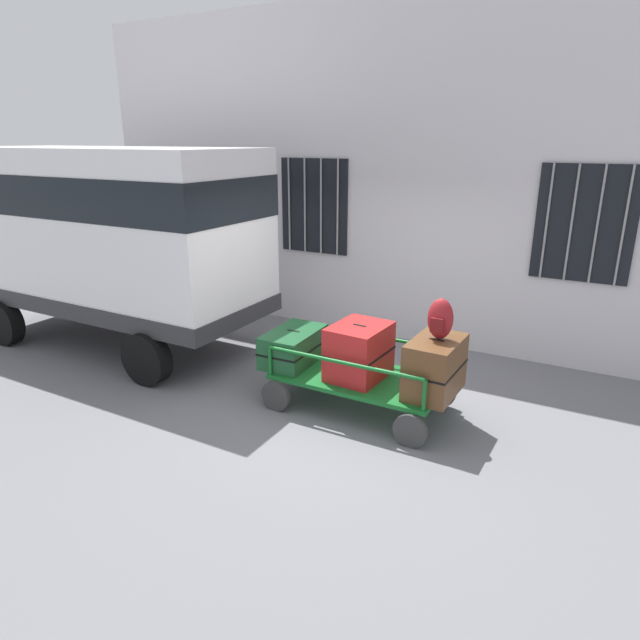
# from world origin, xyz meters

# --- Properties ---
(ground_plane) EXTENTS (40.00, 40.00, 0.00)m
(ground_plane) POSITION_xyz_m (0.00, 0.00, 0.00)
(ground_plane) COLOR slate
(building_wall) EXTENTS (12.00, 0.38, 5.00)m
(building_wall) POSITION_xyz_m (0.00, 2.64, 2.50)
(building_wall) COLOR silver
(building_wall) RESTS_ON ground
(van) EXTENTS (4.74, 1.99, 2.93)m
(van) POSITION_xyz_m (-3.98, 0.20, 1.79)
(van) COLOR white
(van) RESTS_ON ground
(luggage_cart) EXTENTS (2.02, 1.11, 0.42)m
(luggage_cart) POSITION_xyz_m (0.21, -0.02, 0.34)
(luggage_cart) COLOR #146023
(luggage_cart) RESTS_ON ground
(cart_railing) EXTENTS (1.91, 0.97, 0.36)m
(cart_railing) POSITION_xyz_m (0.21, -0.02, 0.71)
(cart_railing) COLOR #146023
(cart_railing) RESTS_ON luggage_cart
(suitcase_left_bottom) EXTENTS (0.56, 0.91, 0.41)m
(suitcase_left_bottom) POSITION_xyz_m (-0.68, -0.02, 0.62)
(suitcase_left_bottom) COLOR #194C28
(suitcase_left_bottom) RESTS_ON luggage_cart
(suitcase_midleft_bottom) EXTENTS (0.62, 0.76, 0.63)m
(suitcase_midleft_bottom) POSITION_xyz_m (0.21, -0.04, 0.73)
(suitcase_midleft_bottom) COLOR #B21E1E
(suitcase_midleft_bottom) RESTS_ON luggage_cart
(suitcase_center_bottom) EXTENTS (0.51, 0.79, 0.62)m
(suitcase_center_bottom) POSITION_xyz_m (1.11, -0.04, 0.72)
(suitcase_center_bottom) COLOR brown
(suitcase_center_bottom) RESTS_ON luggage_cart
(backpack) EXTENTS (0.27, 0.22, 0.44)m
(backpack) POSITION_xyz_m (1.12, -0.01, 1.26)
(backpack) COLOR maroon
(backpack) RESTS_ON suitcase_center_bottom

